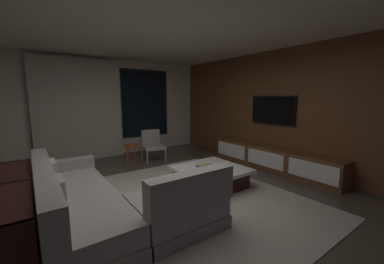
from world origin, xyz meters
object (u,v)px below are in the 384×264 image
(accent_chair_near_window, at_px, (152,143))
(sectional_couch, at_px, (103,204))
(book_stack_on_coffee_table, at_px, (204,165))
(media_console, at_px, (273,159))
(mounted_tv, at_px, (272,110))
(side_stool, at_px, (130,148))
(console_table_behind_couch, at_px, (12,212))
(coffee_table, at_px, (210,177))

(accent_chair_near_window, bearing_deg, sectional_couch, -127.43)
(book_stack_on_coffee_table, height_order, media_console, media_console)
(book_stack_on_coffee_table, xyz_separation_m, mounted_tv, (2.00, -0.02, 0.96))
(accent_chair_near_window, bearing_deg, side_stool, 169.57)
(media_console, relative_size, console_table_behind_couch, 1.48)
(coffee_table, distance_m, accent_chair_near_window, 2.33)
(accent_chair_near_window, height_order, console_table_behind_couch, accent_chair_near_window)
(accent_chair_near_window, bearing_deg, coffee_table, -89.03)
(side_stool, bearing_deg, media_console, -46.63)
(media_console, bearing_deg, book_stack_on_coffee_table, 173.21)
(sectional_couch, distance_m, accent_chair_near_window, 3.17)
(sectional_couch, xyz_separation_m, media_console, (3.73, 0.11, -0.04))
(coffee_table, relative_size, mounted_tv, 1.03)
(side_stool, bearing_deg, coffee_table, -76.05)
(sectional_couch, height_order, accent_chair_near_window, sectional_couch)
(side_stool, distance_m, console_table_behind_couch, 3.37)
(sectional_couch, relative_size, side_stool, 5.43)
(book_stack_on_coffee_table, bearing_deg, sectional_couch, -170.33)
(console_table_behind_couch, bearing_deg, book_stack_on_coffee_table, 3.97)
(coffee_table, xyz_separation_m, media_console, (1.77, -0.09, 0.06))
(coffee_table, relative_size, media_console, 0.37)
(coffee_table, xyz_separation_m, mounted_tv, (1.95, 0.11, 1.16))
(book_stack_on_coffee_table, height_order, mounted_tv, mounted_tv)
(mounted_tv, bearing_deg, book_stack_on_coffee_table, 179.47)
(media_console, height_order, console_table_behind_couch, console_table_behind_couch)
(book_stack_on_coffee_table, distance_m, accent_chair_near_window, 2.19)
(coffee_table, height_order, book_stack_on_coffee_table, book_stack_on_coffee_table)
(sectional_couch, xyz_separation_m, side_stool, (1.36, 2.62, 0.08))
(side_stool, distance_m, mounted_tv, 3.58)
(accent_chair_near_window, xyz_separation_m, mounted_tv, (1.99, -2.21, 0.92))
(mounted_tv, height_order, console_table_behind_couch, mounted_tv)
(mounted_tv, bearing_deg, media_console, -132.38)
(sectional_couch, relative_size, media_console, 0.81)
(sectional_couch, xyz_separation_m, mounted_tv, (3.91, 0.31, 1.06))
(sectional_couch, height_order, coffee_table, sectional_couch)
(sectional_couch, relative_size, coffee_table, 2.16)
(coffee_table, distance_m, console_table_behind_couch, 2.89)
(coffee_table, bearing_deg, side_stool, 103.95)
(book_stack_on_coffee_table, bearing_deg, accent_chair_near_window, 89.64)
(book_stack_on_coffee_table, xyz_separation_m, console_table_behind_couch, (-2.82, -0.20, 0.02))
(coffee_table, xyz_separation_m, console_table_behind_couch, (-2.88, -0.06, 0.22))
(accent_chair_near_window, bearing_deg, mounted_tv, -47.98)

